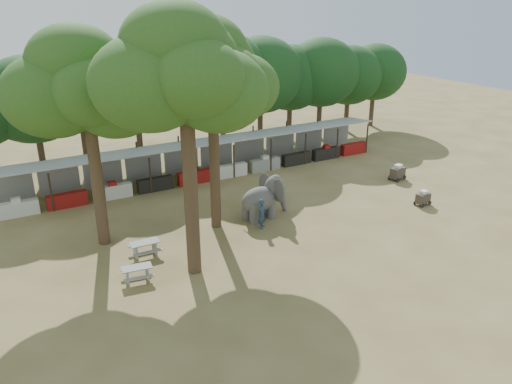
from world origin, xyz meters
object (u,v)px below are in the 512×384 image
yard_tree_center (180,72)px  elephant (264,197)px  yard_tree_back (207,71)px  cart_front (423,198)px  yard_tree_left (81,85)px  cart_back (398,172)px  handler (262,214)px  picnic_table_far (145,247)px  picnic_table_near (137,271)px

yard_tree_center → elephant: size_ratio=3.72×
yard_tree_center → elephant: bearing=30.1°
yard_tree_back → cart_front: (12.53, -3.73, -8.08)m
yard_tree_back → elephant: size_ratio=3.51×
yard_tree_left → cart_back: yard_tree_left is taller
yard_tree_center → cart_front: yard_tree_center is taller
elephant → cart_back: size_ratio=2.56×
yard_tree_center → handler: (5.25, 2.30, -8.35)m
picnic_table_far → yard_tree_center: bearing=-58.9°
yard_tree_back → handler: bearing=-37.2°
yard_tree_left → elephant: size_ratio=3.40×
yard_tree_left → yard_tree_center: yard_tree_center is taller
handler → picnic_table_far: bearing=130.1°
handler → yard_tree_center: bearing=155.2°
elephant → handler: elephant is taller
cart_back → yard_tree_back: bearing=169.9°
yard_tree_center → picnic_table_near: bearing=171.8°
yard_tree_left → yard_tree_center: (3.00, -5.00, 1.01)m
handler → picnic_table_near: 7.95m
yard_tree_center → yard_tree_back: (3.00, 4.00, -0.67)m
handler → yard_tree_left: bearing=113.4°
yard_tree_back → cart_front: 15.37m
yard_tree_left → elephant: 11.56m
yard_tree_left → yard_tree_back: yard_tree_back is taller
yard_tree_left → handler: (8.25, -2.70, -7.34)m
elephant → yard_tree_left: bearing=164.7°
yard_tree_left → cart_front: size_ratio=10.63×
yard_tree_back → handler: size_ratio=6.60×
yard_tree_back → cart_front: bearing=-16.6°
yard_tree_left → cart_front: yard_tree_left is taller
elephant → picnic_table_far: 7.62m
picnic_table_near → picnic_table_far: bearing=71.2°
elephant → cart_front: bearing=-25.2°
cart_front → picnic_table_far: bearing=165.6°
picnic_table_near → elephant: bearing=27.9°
yard_tree_center → handler: bearing=23.7°
yard_tree_center → picnic_table_far: bearing=119.8°
handler → cart_front: bearing=-59.6°
cart_front → yard_tree_back: bearing=156.4°
elephant → cart_front: (9.43, -3.26, -0.76)m
yard_tree_left → handler: size_ratio=6.40×
cart_back → yard_tree_left: bearing=166.6°
picnic_table_far → elephant: bearing=9.5°
handler → cart_front: (10.29, -2.03, -0.40)m
yard_tree_left → handler: 11.37m
handler → cart_back: (12.19, 2.11, -0.31)m
yard_tree_back → picnic_table_far: 9.32m
handler → cart_front: handler is taller
yard_tree_back → yard_tree_left: bearing=170.5°
yard_tree_back → picnic_table_near: size_ratio=7.61×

